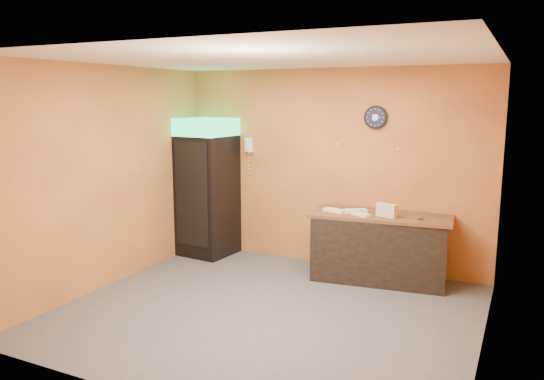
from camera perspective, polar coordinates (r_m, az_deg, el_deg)
The scene contains 15 objects.
floor at distance 6.16m, azimuth -0.43°, elevation -12.95°, with size 4.50×4.50×0.00m, color #47474C.
back_wall at distance 7.58m, azimuth 6.29°, elevation 2.33°, with size 4.50×0.02×2.80m, color #CE833A.
left_wall at distance 7.04m, azimuth -17.08°, elevation 1.37°, with size 0.02×4.00×2.80m, color #CE833A.
right_wall at distance 5.19m, azimuth 22.44°, elevation -1.89°, with size 0.02×4.00×2.80m, color #CE833A.
ceiling at distance 5.69m, azimuth -0.47°, elevation 14.01°, with size 4.50×4.00×0.02m, color white.
beverage_cooler at distance 8.10m, azimuth -7.11°, elevation 0.09°, with size 0.80×0.81×2.09m.
prep_counter at distance 7.19m, azimuth 11.49°, elevation -6.18°, with size 1.70×0.76×0.85m, color black.
wall_clock at distance 7.30m, azimuth 11.09°, elevation 7.68°, with size 0.31×0.06×0.31m.
wall_phone at distance 8.03m, azimuth -2.49°, elevation 4.86°, with size 0.12×0.10×0.22m.
butcher_paper at distance 7.08m, azimuth 11.61°, elevation -2.72°, with size 1.82×0.76×0.04m, color brown.
sub_roll_stack at distance 6.92m, azimuth 12.24°, elevation -2.14°, with size 0.29×0.17×0.17m.
wrapped_sandwich_left at distance 7.11m, azimuth 6.70°, elevation -2.20°, with size 0.29×0.11×0.04m, color silver.
wrapped_sandwich_mid at distance 6.92m, azimuth 9.52°, elevation -2.62°, with size 0.25×0.10×0.04m, color silver.
wrapped_sandwich_right at distance 7.11m, azimuth 8.98°, elevation -2.24°, with size 0.30×0.12×0.04m, color silver.
kitchen_tool at distance 7.17m, azimuth 12.65°, elevation -2.16°, with size 0.07×0.07×0.07m, color silver.
Camera 1 is at (2.52, -5.08, 2.40)m, focal length 35.00 mm.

